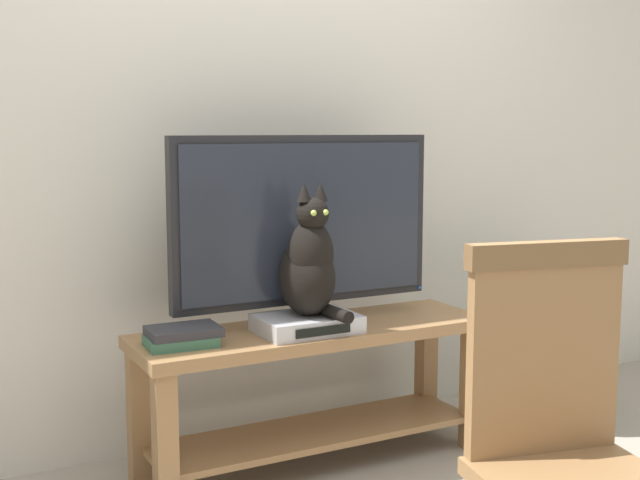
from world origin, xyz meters
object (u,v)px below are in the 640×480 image
at_px(wooden_chair, 565,432).
at_px(tv, 304,226).
at_px(book_stack, 182,336).
at_px(potted_plant, 546,325).
at_px(cat, 309,266).
at_px(media_box, 307,323).
at_px(tv_stand, 314,370).

bearing_deg(wooden_chair, tv, 88.82).
height_order(book_stack, potted_plant, potted_plant).
xyz_separation_m(book_stack, potted_plant, (1.56, -0.05, -0.13)).
distance_m(tv, cat, 0.20).
bearing_deg(media_box, cat, -85.83).
relative_size(cat, potted_plant, 0.68).
xyz_separation_m(cat, wooden_chair, (0.03, -1.21, -0.21)).
distance_m(tv, media_box, 0.36).
relative_size(tv_stand, potted_plant, 1.93).
distance_m(media_box, potted_plant, 1.12).
bearing_deg(tv_stand, wooden_chair, -91.25).
bearing_deg(media_box, tv_stand, 46.27).
distance_m(tv, potted_plant, 1.16).
height_order(tv, media_box, tv).
bearing_deg(wooden_chair, cat, 91.39).
bearing_deg(tv, cat, -111.24).
bearing_deg(potted_plant, tv_stand, 175.56).
bearing_deg(tv, potted_plant, -8.31).
bearing_deg(book_stack, potted_plant, -1.82).
bearing_deg(cat, tv, 68.76).
relative_size(media_box, wooden_chair, 0.36).
bearing_deg(cat, potted_plant, -0.35).
bearing_deg(tv, book_stack, -168.42).
distance_m(tv_stand, book_stack, 0.55).
distance_m(tv_stand, tv, 0.53).
bearing_deg(cat, wooden_chair, -88.61).
distance_m(cat, book_stack, 0.50).
relative_size(book_stack, potted_plant, 0.37).
bearing_deg(tv_stand, cat, -127.32).
distance_m(tv_stand, wooden_chair, 1.30).
xyz_separation_m(wooden_chair, book_stack, (-0.48, 1.25, -0.00)).
bearing_deg(media_box, tv, 66.35).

